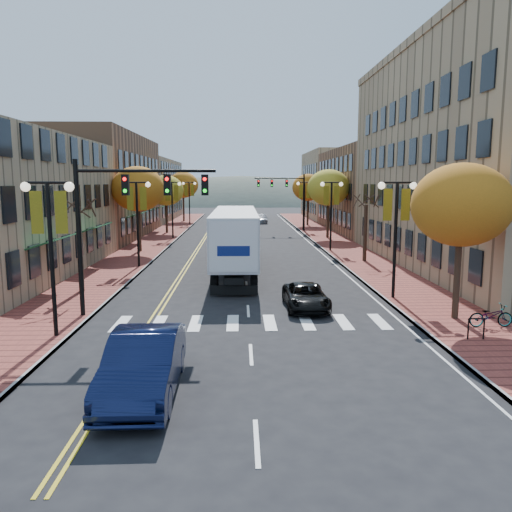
{
  "coord_description": "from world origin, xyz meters",
  "views": [
    {
      "loc": [
        -0.36,
        -18.87,
        6.02
      ],
      "look_at": [
        0.46,
        6.87,
        2.2
      ],
      "focal_mm": 35.0,
      "sensor_mm": 36.0,
      "label": 1
    }
  ],
  "objects": [
    {
      "name": "sidewalk_left",
      "position": [
        -9.0,
        32.5,
        0.07
      ],
      "size": [
        4.0,
        85.0,
        0.15
      ],
      "primitive_type": "cube",
      "color": "brown",
      "rests_on": "ground"
    },
    {
      "name": "car_far_oncoming",
      "position": [
        0.63,
        63.87,
        0.82
      ],
      "size": [
        1.93,
        5.06,
        1.65
      ],
      "primitive_type": "imported",
      "rotation": [
        0.0,
        0.0,
        3.18
      ],
      "color": "#9F9EA5",
      "rests_on": "ground"
    },
    {
      "name": "building_right_far",
      "position": [
        18.5,
        64.0,
        5.5
      ],
      "size": [
        15.0,
        20.0,
        11.0
      ],
      "primitive_type": "cube",
      "color": "#9E8966",
      "rests_on": "ground"
    },
    {
      "name": "traffic_mast_near",
      "position": [
        -5.48,
        3.0,
        4.92
      ],
      "size": [
        6.1,
        0.35,
        7.0
      ],
      "color": "black",
      "rests_on": "ground"
    },
    {
      "name": "lamp_left_c",
      "position": [
        -7.5,
        34.0,
        4.29
      ],
      "size": [
        1.96,
        0.36,
        6.05
      ],
      "color": "black",
      "rests_on": "ground"
    },
    {
      "name": "sidewalk_right",
      "position": [
        9.0,
        32.5,
        0.07
      ],
      "size": [
        4.0,
        85.0,
        0.15
      ],
      "primitive_type": "cube",
      "color": "brown",
      "rests_on": "ground"
    },
    {
      "name": "tree_left_a",
      "position": [
        -9.0,
        8.0,
        2.25
      ],
      "size": [
        0.28,
        0.28,
        4.2
      ],
      "color": "#382619",
      "rests_on": "sidewalk_left"
    },
    {
      "name": "tree_left_d",
      "position": [
        -9.0,
        58.0,
        5.6
      ],
      "size": [
        4.61,
        4.61,
        7.42
      ],
      "color": "#382619",
      "rests_on": "sidewalk_left"
    },
    {
      "name": "ground",
      "position": [
        0.0,
        0.0,
        0.0
      ],
      "size": [
        200.0,
        200.0,
        0.0
      ],
      "primitive_type": "plane",
      "color": "black",
      "rests_on": "ground"
    },
    {
      "name": "building_right_near",
      "position": [
        18.5,
        16.0,
        7.5
      ],
      "size": [
        15.0,
        28.0,
        15.0
      ],
      "primitive_type": "cube",
      "color": "#997F5B",
      "rests_on": "ground"
    },
    {
      "name": "building_left_mid",
      "position": [
        -17.0,
        36.0,
        5.5
      ],
      "size": [
        12.0,
        24.0,
        11.0
      ],
      "primitive_type": "cube",
      "color": "brown",
      "rests_on": "ground"
    },
    {
      "name": "tree_right_a",
      "position": [
        9.0,
        2.0,
        5.05
      ],
      "size": [
        4.16,
        4.16,
        6.69
      ],
      "color": "#382619",
      "rests_on": "sidewalk_right"
    },
    {
      "name": "traffic_mast_far",
      "position": [
        5.48,
        42.0,
        4.92
      ],
      "size": [
        6.1,
        0.34,
        7.0
      ],
      "color": "black",
      "rests_on": "ground"
    },
    {
      "name": "car_far_white",
      "position": [
        -3.8,
        54.2,
        0.65
      ],
      "size": [
        1.86,
        3.94,
        1.3
      ],
      "primitive_type": "imported",
      "rotation": [
        0.0,
        0.0,
        -0.09
      ],
      "color": "white",
      "rests_on": "ground"
    },
    {
      "name": "lamp_right_a",
      "position": [
        7.5,
        6.0,
        4.29
      ],
      "size": [
        1.96,
        0.36,
        6.05
      ],
      "color": "black",
      "rests_on": "ground"
    },
    {
      "name": "lamp_left_d",
      "position": [
        -7.5,
        52.0,
        4.29
      ],
      "size": [
        1.96,
        0.36,
        6.05
      ],
      "color": "black",
      "rests_on": "ground"
    },
    {
      "name": "navy_sedan",
      "position": [
        -3.13,
        -5.17,
        0.89
      ],
      "size": [
        1.97,
        5.44,
        1.78
      ],
      "primitive_type": "imported",
      "rotation": [
        0.0,
        0.0,
        0.01
      ],
      "color": "#0D1334",
      "rests_on": "ground"
    },
    {
      "name": "lamp_right_c",
      "position": [
        7.5,
        42.0,
        4.29
      ],
      "size": [
        1.96,
        0.36,
        6.05
      ],
      "color": "black",
      "rests_on": "ground"
    },
    {
      "name": "tree_right_d",
      "position": [
        9.0,
        50.0,
        5.29
      ],
      "size": [
        4.35,
        4.35,
        7.0
      ],
      "color": "#382619",
      "rests_on": "sidewalk_right"
    },
    {
      "name": "lamp_left_b",
      "position": [
        -7.5,
        16.0,
        4.29
      ],
      "size": [
        1.96,
        0.36,
        6.05
      ],
      "color": "black",
      "rests_on": "ground"
    },
    {
      "name": "tree_left_c",
      "position": [
        -9.0,
        40.0,
        5.05
      ],
      "size": [
        4.16,
        4.16,
        6.69
      ],
      "color": "#382619",
      "rests_on": "sidewalk_left"
    },
    {
      "name": "tree_left_b",
      "position": [
        -9.0,
        24.0,
        5.45
      ],
      "size": [
        4.48,
        4.48,
        7.21
      ],
      "color": "#382619",
      "rests_on": "sidewalk_left"
    },
    {
      "name": "tree_right_b",
      "position": [
        9.0,
        18.0,
        2.25
      ],
      "size": [
        0.28,
        0.28,
        4.2
      ],
      "color": "#382619",
      "rests_on": "sidewalk_right"
    },
    {
      "name": "semi_truck",
      "position": [
        -0.7,
        14.74,
        2.45
      ],
      "size": [
        2.74,
        16.78,
        4.19
      ],
      "rotation": [
        0.0,
        0.0,
        -0.0
      ],
      "color": "black",
      "rests_on": "ground"
    },
    {
      "name": "building_left_far",
      "position": [
        -17.0,
        61.0,
        4.75
      ],
      "size": [
        12.0,
        26.0,
        9.5
      ],
      "primitive_type": "cube",
      "color": "#9E8966",
      "rests_on": "ground"
    },
    {
      "name": "black_suv",
      "position": [
        2.77,
        4.39,
        0.59
      ],
      "size": [
        2.01,
        4.29,
        1.19
      ],
      "primitive_type": "imported",
      "rotation": [
        0.0,
        0.0,
        0.01
      ],
      "color": "black",
      "rests_on": "ground"
    },
    {
      "name": "tree_right_c",
      "position": [
        9.0,
        34.0,
        5.45
      ],
      "size": [
        4.48,
        4.48,
        7.21
      ],
      "color": "#382619",
      "rests_on": "sidewalk_right"
    },
    {
      "name": "lamp_left_a",
      "position": [
        -7.5,
        0.0,
        4.29
      ],
      "size": [
        1.96,
        0.36,
        6.05
      ],
      "color": "black",
      "rests_on": "ground"
    },
    {
      "name": "bicycle",
      "position": [
        9.86,
        0.59,
        0.62
      ],
      "size": [
        1.81,
        0.66,
        0.94
      ],
      "primitive_type": "imported",
      "rotation": [
        0.0,
        0.0,
        1.59
      ],
      "color": "gray",
      "rests_on": "sidewalk_right"
    },
    {
      "name": "building_right_mid",
      "position": [
        18.5,
        42.0,
        5.0
      ],
      "size": [
        15.0,
        24.0,
        10.0
      ],
      "primitive_type": "cube",
      "color": "brown",
      "rests_on": "ground"
    },
    {
      "name": "lamp_right_b",
      "position": [
        7.5,
        24.0,
        4.29
      ],
      "size": [
        1.96,
        0.36,
        6.05
      ],
      "color": "black",
      "rests_on": "ground"
    },
    {
      "name": "car_far_silver",
      "position": [
        2.79,
        55.01,
        0.65
      ],
      "size": [
        1.97,
        4.55,
        1.3
      ],
      "primitive_type": "imported",
      "rotation": [
        0.0,
        0.0,
        -0.03
      ],
      "color": "#97979E",
      "rests_on": "ground"
    }
  ]
}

